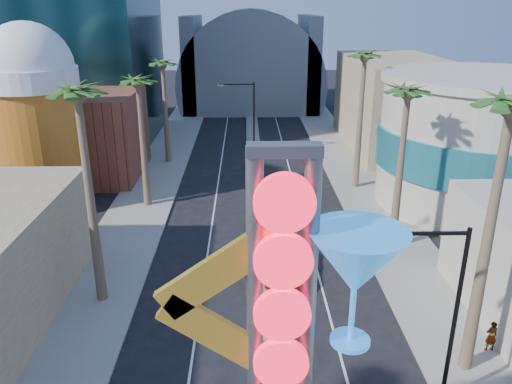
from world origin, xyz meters
The scene contains 20 objects.
sidewalk_west centered at (-9.50, 35.00, 0.07)m, with size 5.00×100.00×0.15m, color gray.
sidewalk_east centered at (9.50, 35.00, 0.07)m, with size 5.00×100.00×0.15m, color gray.
median centered at (0.00, 38.00, 0.07)m, with size 1.60×84.00×0.15m, color gray.
brick_filler_west centered at (-16.00, 38.00, 4.00)m, with size 10.00×10.00×8.00m, color brown.
filler_east centered at (16.00, 48.00, 5.00)m, with size 10.00×20.00×10.00m, color #978161.
beer_mug centered at (-17.00, 30.00, 7.84)m, with size 7.00×7.00×14.50m.
turquoise_building centered at (18.00, 30.00, 5.25)m, with size 16.60×16.60×10.60m.
canopy centered at (0.00, 72.00, 4.31)m, with size 22.00×16.00×22.00m.
neon_sign centered at (0.82, 2.96, 7.31)m, with size 6.53×2.60×12.55m.
streetlight_0 centered at (0.55, 20.00, 4.88)m, with size 3.79×0.25×8.00m.
streetlight_1 centered at (-0.55, 44.00, 4.88)m, with size 3.79×0.25×8.00m.
streetlight_2 centered at (6.72, 8.00, 4.83)m, with size 3.45×0.25×8.00m.
palm_1 centered at (-9.00, 16.00, 10.82)m, with size 2.40×2.40×12.70m.
palm_2 centered at (-9.00, 30.00, 9.48)m, with size 2.40×2.40×11.20m.
palm_3 centered at (-9.00, 42.00, 9.48)m, with size 2.40×2.40×11.20m.
palm_5 centered at (9.00, 10.00, 11.27)m, with size 2.40×2.40×13.20m.
palm_6 centered at (9.00, 22.00, 9.93)m, with size 2.40×2.40×11.70m.
palm_7 centered at (9.00, 34.00, 10.82)m, with size 2.40×2.40×12.70m.
red_pickup centered at (1.52, 18.43, 0.73)m, with size 2.41×5.23×1.45m, color #A2190C.
pedestrian_a centered at (10.60, 11.08, 0.94)m, with size 0.58×0.38×1.59m, color gray.
Camera 1 is at (-0.91, -8.24, 15.60)m, focal length 35.00 mm.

